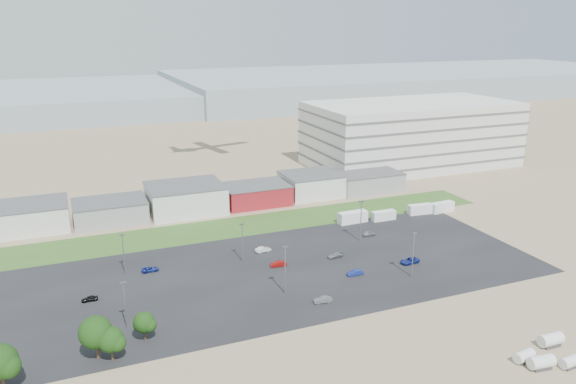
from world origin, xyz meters
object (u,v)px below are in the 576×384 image
parked_car_9 (150,269)px  parked_car_8 (369,234)px  parked_car_0 (410,261)px  parked_car_12 (335,255)px  storage_tank_nw (524,356)px  parked_car_7 (278,264)px  parked_car_13 (323,300)px  parked_car_1 (355,273)px  parked_car_5 (90,299)px  parked_car_11 (263,249)px  box_trailer_a (353,217)px

parked_car_9 → parked_car_8: bearing=-91.5°
parked_car_0 → parked_car_12: bearing=-128.1°
parked_car_0 → parked_car_8: 19.38m
parked_car_12 → storage_tank_nw: bearing=5.1°
storage_tank_nw → parked_car_8: storage_tank_nw is taller
storage_tank_nw → parked_car_0: 41.80m
storage_tank_nw → parked_car_7: size_ratio=0.97×
parked_car_13 → parked_car_12: bearing=154.8°
parked_car_1 → parked_car_5: parked_car_1 is taller
parked_car_11 → parked_car_13: parked_car_11 is taller
storage_tank_nw → parked_car_11: (-24.40, 61.20, -0.46)m
box_trailer_a → parked_car_11: 32.61m
parked_car_7 → parked_car_8: (29.62, 9.19, -0.01)m
parked_car_0 → parked_car_5: 71.96m
parked_car_5 → parked_car_13: size_ratio=0.86×
parked_car_11 → parked_car_13: 29.63m
storage_tank_nw → parked_car_9: 79.66m
parked_car_0 → parked_car_8: (0.19, 19.38, -0.03)m
parked_car_5 → parked_car_9: size_ratio=0.84×
storage_tank_nw → parked_car_8: size_ratio=1.02×
parked_car_1 → parked_car_11: bearing=-145.3°
storage_tank_nw → parked_car_8: bearing=84.8°
parked_car_9 → parked_car_12: 43.81m
parked_car_1 → parked_car_11: parked_car_11 is taller
parked_car_1 → parked_car_5: size_ratio=1.16×
parked_car_0 → parked_car_8: size_ratio=1.29×
parked_car_1 → parked_car_8: 25.42m
parked_car_7 → parked_car_8: size_ratio=1.05×
parked_car_0 → parked_car_13: size_ratio=1.24×
parked_car_8 → parked_car_7: bearing=107.3°
parked_car_8 → parked_car_0: bearing=179.5°
parked_car_1 → parked_car_11: (-14.61, 20.64, 0.02)m
parked_car_5 → parked_car_9: (13.76, 9.81, -0.01)m
storage_tank_nw → parked_car_7: bearing=115.0°
parked_car_5 → parked_car_13: parked_car_13 is taller
parked_car_1 → parked_car_11: size_ratio=0.96×
parked_car_5 → parked_car_11: (41.65, 10.90, 0.09)m
parked_car_1 → parked_car_9: bearing=-115.2°
parked_car_5 → parked_car_8: (71.61, 10.53, 0.07)m
parked_car_0 → box_trailer_a: bearing=173.3°
storage_tank_nw → parked_car_5: size_ratio=1.14×
parked_car_13 → parked_car_0: bearing=117.5°
storage_tank_nw → parked_car_12: storage_tank_nw is taller
parked_car_5 → parked_car_12: (56.66, 0.91, 0.02)m
parked_car_5 → parked_car_11: size_ratio=0.83×
parked_car_1 → parked_car_8: bearing=142.3°
box_trailer_a → parked_car_1: size_ratio=2.27×
parked_car_1 → parked_car_5: (-56.27, 9.73, -0.07)m
parked_car_5 → parked_car_7: parked_car_7 is taller
box_trailer_a → parked_car_12: box_trailer_a is taller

